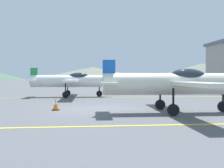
# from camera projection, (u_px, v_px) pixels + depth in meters

# --- Properties ---
(ground_plane) EXTENTS (400.00, 400.00, 0.00)m
(ground_plane) POSITION_uv_depth(u_px,v_px,m) (96.00, 109.00, 12.98)
(ground_plane) COLOR #54565B
(apron_line_near) EXTENTS (80.00, 0.16, 0.01)m
(apron_line_near) POSITION_uv_depth(u_px,v_px,m) (100.00, 126.00, 8.47)
(apron_line_near) COLOR yellow
(apron_line_near) RESTS_ON ground_plane
(apron_line_far) EXTENTS (80.00, 0.16, 0.01)m
(apron_line_far) POSITION_uv_depth(u_px,v_px,m) (93.00, 97.00, 20.72)
(apron_line_far) COLOR yellow
(apron_line_far) RESTS_ON ground_plane
(airplane_near) EXTENTS (7.35, 8.48, 2.55)m
(airplane_near) POSITION_uv_depth(u_px,v_px,m) (176.00, 83.00, 11.84)
(airplane_near) COLOR silver
(airplane_near) RESTS_ON ground_plane
(airplane_mid) EXTENTS (7.33, 8.46, 2.55)m
(airplane_mid) POSITION_uv_depth(u_px,v_px,m) (72.00, 81.00, 21.46)
(airplane_mid) COLOR white
(airplane_mid) RESTS_ON ground_plane
(car_sedan) EXTENTS (4.66, 3.29, 1.62)m
(car_sedan) POSITION_uv_depth(u_px,v_px,m) (161.00, 84.00, 32.62)
(car_sedan) COLOR #3372BF
(car_sedan) RESTS_ON ground_plane
(traffic_cone_front) EXTENTS (0.36, 0.36, 0.59)m
(traffic_cone_front) POSITION_uv_depth(u_px,v_px,m) (56.00, 105.00, 12.70)
(traffic_cone_front) COLOR black
(traffic_cone_front) RESTS_ON ground_plane
(hill_centerleft) EXTENTS (85.72, 85.72, 8.99)m
(hill_centerleft) POSITION_uv_depth(u_px,v_px,m) (93.00, 74.00, 169.01)
(hill_centerleft) COLOR slate
(hill_centerleft) RESTS_ON ground_plane
(hill_centerright) EXTENTS (75.45, 75.45, 10.41)m
(hill_centerright) POSITION_uv_depth(u_px,v_px,m) (203.00, 72.00, 149.50)
(hill_centerright) COLOR slate
(hill_centerright) RESTS_ON ground_plane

